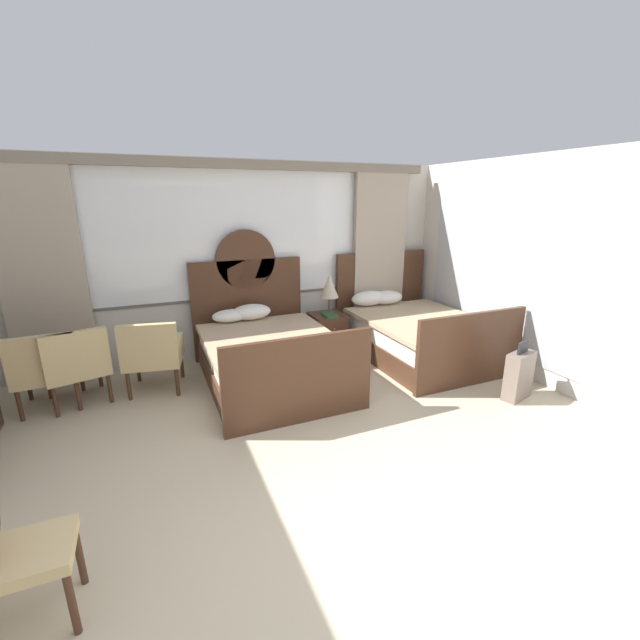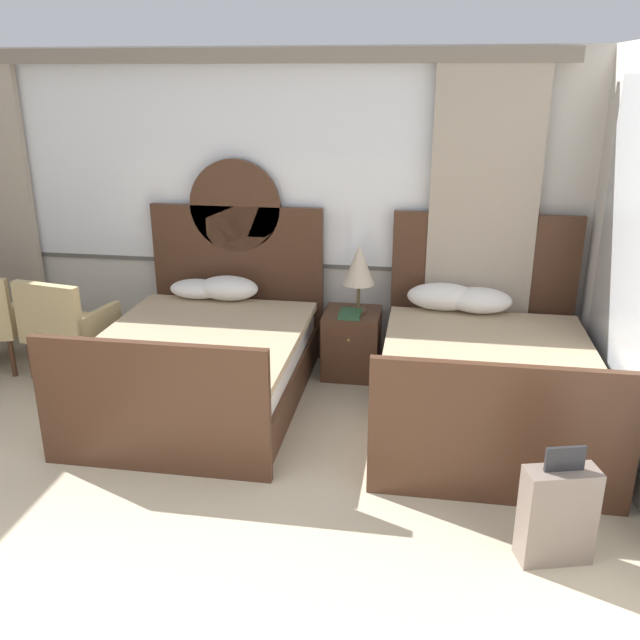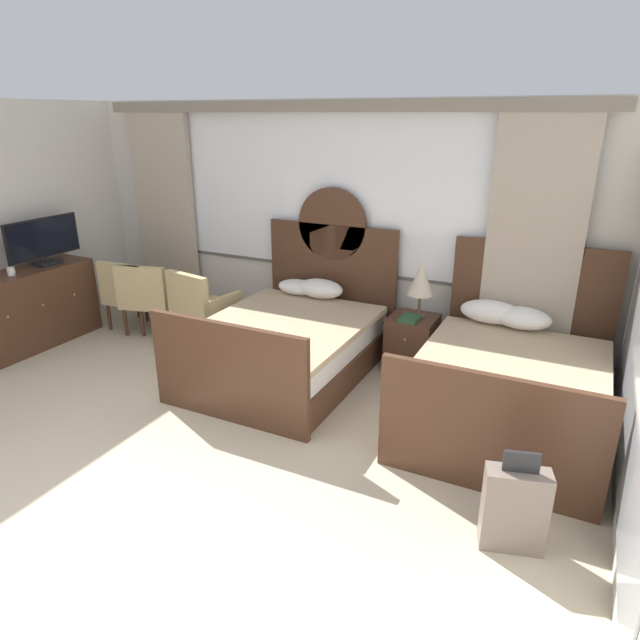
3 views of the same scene
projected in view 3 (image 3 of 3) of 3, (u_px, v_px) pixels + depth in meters
The scene contains 14 objects.
ground_plane at pixel (41, 554), 3.42m from camera, with size 24.00×24.00×0.00m, color #BCAD8E.
wall_back_window at pixel (326, 217), 6.29m from camera, with size 6.32×0.22×2.70m.
bed_near_window at pixel (290, 340), 5.71m from camera, with size 1.57×2.15×1.80m.
bed_near_mirror at pixel (509, 382), 4.81m from camera, with size 1.57×2.15×1.80m.
nightstand_between_beds at pixel (412, 342), 5.84m from camera, with size 0.48×0.50×0.57m.
table_lamp_on_nightstand at pixel (421, 279), 5.60m from camera, with size 0.27×0.27×0.58m.
book_on_nightstand at pixel (410, 318), 5.65m from camera, with size 0.18×0.26×0.03m.
dresser_minibar at pixel (28, 309), 6.33m from camera, with size 0.54×1.56×0.90m.
tv_flatscreen at pixel (44, 241), 6.34m from camera, with size 0.20×0.94×0.54m.
cup_on_dresser at pixel (11, 271), 6.00m from camera, with size 0.11×0.08×0.08m.
armchair_by_window_left at pixel (201, 304), 6.41m from camera, with size 0.73×0.73×0.88m.
armchair_by_window_centre at pixel (150, 294), 6.74m from camera, with size 0.76×0.76×0.88m.
armchair_by_window_right at pixel (133, 291), 6.85m from camera, with size 0.65×0.65×0.88m.
suitcase_on_floor at pixel (514, 509), 3.39m from camera, with size 0.42×0.26×0.69m.
Camera 3 is at (2.74, -1.65, 2.55)m, focal length 31.11 mm.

